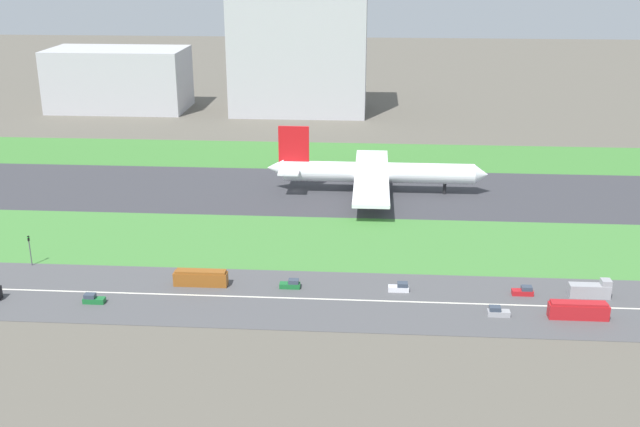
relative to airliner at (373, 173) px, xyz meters
The scene contains 19 objects.
ground_plane 23.70m from the airliner, behind, with size 800.00×800.00×0.00m, color #5B564C.
runway 23.69m from the airliner, behind, with size 280.00×46.00×0.10m, color #38383D.
grass_median_north 47.35m from the airliner, 119.15° to the left, with size 280.00×36.00×0.10m, color #3D7A33.
grass_median_south 47.35m from the airliner, 119.15° to the right, with size 280.00×36.00×0.10m, color #427F38.
highway 76.75m from the airliner, 107.39° to the right, with size 280.00×28.00×0.10m, color #4C4C4F.
highway_centerline 76.74m from the airliner, 107.39° to the right, with size 266.00×0.50×0.01m, color silver.
airliner is the anchor object (origin of this frame).
truck_1 82.13m from the airliner, 56.02° to the right, with size 8.40×2.50×4.00m.
car_1 70.32m from the airliner, 104.13° to the right, with size 4.40×1.80×2.00m.
car_0 96.73m from the airliner, 126.14° to the right, with size 4.40×1.80×2.00m.
bus_1 77.38m from the airliner, 118.33° to the right, with size 11.60×2.50×3.50m.
car_3 75.38m from the airliner, 64.74° to the right, with size 4.40×1.80×2.00m.
car_6 68.48m from the airliner, 84.85° to the right, with size 4.40×1.80×2.00m.
car_5 82.14m from the airliner, 72.09° to the right, with size 4.40×1.80×2.00m.
bus_0 88.15m from the airliner, 62.37° to the right, with size 11.60×2.50×3.50m.
traffic_light 98.31m from the airliner, 142.37° to the right, with size 0.36×0.50×7.20m.
terminal_building 160.58m from the airliner, 134.71° to the left, with size 59.48×30.87×26.78m, color #B2B2B7.
hangar_building 120.47m from the airliner, 105.95° to the left, with size 57.66×33.16×55.12m, color #B2B2B7.
fuel_tank_west 160.85m from the airliner, 98.64° to the left, with size 21.01×21.01×17.80m, color silver.
Camera 1 is at (22.33, -215.41, 69.67)m, focal length 42.62 mm.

